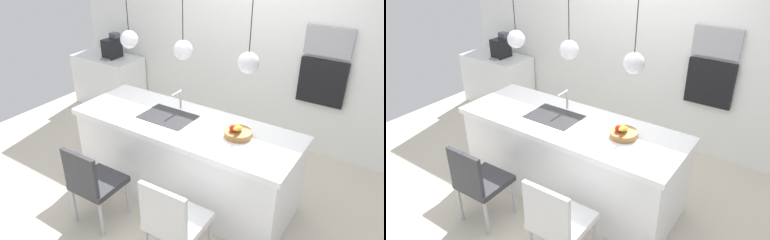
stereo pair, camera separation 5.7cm
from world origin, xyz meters
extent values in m
plane|color=beige|center=(0.00, 0.00, 0.00)|extent=(6.60, 6.60, 0.00)
cube|color=white|center=(0.00, 1.65, 1.30)|extent=(6.00, 0.10, 2.60)
cube|color=white|center=(0.00, 0.00, 0.41)|extent=(2.36, 0.81, 0.82)
cube|color=white|center=(0.00, 0.00, 0.85)|extent=(2.42, 0.87, 0.06)
cube|color=#2D2D30|center=(-0.21, 0.00, 0.88)|extent=(0.56, 0.40, 0.02)
cylinder|color=silver|center=(-0.21, 0.24, 0.99)|extent=(0.02, 0.02, 0.22)
cylinder|color=silver|center=(-0.21, 0.16, 1.09)|extent=(0.02, 0.16, 0.02)
cylinder|color=#9E6B38|center=(0.60, 0.04, 0.91)|extent=(0.27, 0.27, 0.06)
sphere|color=red|center=(0.56, 0.01, 0.97)|extent=(0.08, 0.08, 0.08)
sphere|color=orange|center=(0.58, 0.03, 0.97)|extent=(0.08, 0.08, 0.08)
ellipsoid|color=yellow|center=(0.61, 0.00, 0.99)|extent=(0.05, 0.19, 0.10)
cube|color=white|center=(-2.40, 1.28, 0.41)|extent=(1.10, 0.60, 0.82)
cube|color=black|center=(-2.26, 1.28, 0.97)|extent=(0.20, 0.28, 0.30)
cube|color=gray|center=(-2.26, 1.11, 0.83)|extent=(0.16, 0.08, 0.02)
cube|color=#4C515B|center=(-2.26, 1.36, 1.16)|extent=(0.14, 0.11, 0.08)
cube|color=#9E9EA3|center=(0.94, 1.58, 1.50)|extent=(0.54, 0.08, 0.34)
cube|color=black|center=(0.94, 1.58, 1.00)|extent=(0.56, 0.08, 0.56)
cube|color=#333338|center=(-0.46, -0.81, 0.43)|extent=(0.44, 0.45, 0.06)
cube|color=#333338|center=(-0.45, -1.01, 0.67)|extent=(0.41, 0.05, 0.41)
cylinder|color=#B2B2B7|center=(-0.28, -0.62, 0.20)|extent=(0.04, 0.04, 0.40)
cylinder|color=#B2B2B7|center=(-0.65, -0.63, 0.20)|extent=(0.04, 0.04, 0.40)
cylinder|color=#B2B2B7|center=(-0.27, -1.00, 0.20)|extent=(0.04, 0.04, 0.40)
cylinder|color=#B2B2B7|center=(-0.64, -1.01, 0.20)|extent=(0.04, 0.04, 0.40)
cube|color=silver|center=(0.50, -0.81, 0.43)|extent=(0.47, 0.47, 0.06)
cube|color=silver|center=(0.50, -1.02, 0.68)|extent=(0.44, 0.05, 0.43)
cylinder|color=#B2B2B7|center=(0.70, -0.61, 0.20)|extent=(0.04, 0.04, 0.40)
cylinder|color=#B2B2B7|center=(0.30, -0.62, 0.20)|extent=(0.04, 0.04, 0.40)
sphere|color=silver|center=(-0.67, 0.00, 1.64)|extent=(0.18, 0.18, 0.18)
cylinder|color=black|center=(-0.67, 0.00, 2.03)|extent=(0.01, 0.01, 0.60)
sphere|color=silver|center=(0.00, 0.00, 1.64)|extent=(0.18, 0.18, 0.18)
cylinder|color=black|center=(0.00, 0.00, 2.03)|extent=(0.01, 0.01, 0.60)
sphere|color=silver|center=(0.67, 0.00, 1.64)|extent=(0.18, 0.18, 0.18)
cylinder|color=black|center=(0.67, 0.00, 2.03)|extent=(0.01, 0.01, 0.60)
camera|label=1|loc=(1.89, -2.71, 2.63)|focal=34.08mm
camera|label=2|loc=(1.94, -2.68, 2.63)|focal=34.08mm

